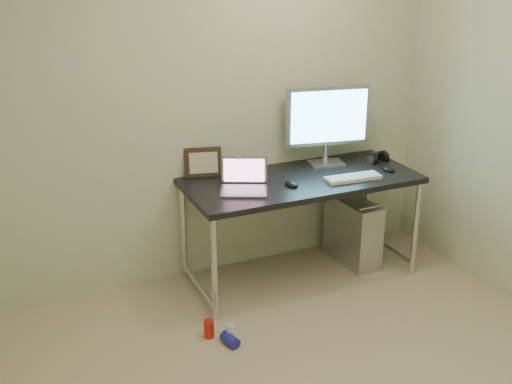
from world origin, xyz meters
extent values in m
cube|color=beige|center=(0.00, 1.75, 1.25)|extent=(3.50, 0.02, 2.50)
cube|color=black|center=(0.60, 1.40, 0.73)|extent=(1.62, 0.71, 0.04)
cylinder|color=silver|center=(-0.17, 1.08, 0.35)|extent=(0.04, 0.04, 0.71)
cylinder|color=silver|center=(-0.17, 1.71, 0.35)|extent=(0.04, 0.04, 0.71)
cylinder|color=silver|center=(1.37, 1.08, 0.35)|extent=(0.04, 0.04, 0.71)
cylinder|color=silver|center=(1.37, 1.71, 0.35)|extent=(0.04, 0.04, 0.71)
cylinder|color=silver|center=(-0.17, 1.40, 0.08)|extent=(0.04, 0.63, 0.04)
cylinder|color=silver|center=(1.37, 1.40, 0.08)|extent=(0.04, 0.63, 0.04)
cube|color=#ABABAF|center=(1.07, 1.43, 0.25)|extent=(0.24, 0.49, 0.49)
cylinder|color=#B4B5BD|center=(1.07, 1.23, 0.51)|extent=(0.18, 0.04, 0.02)
cylinder|color=#B4B5BD|center=(1.07, 1.63, 0.51)|extent=(0.18, 0.04, 0.02)
cylinder|color=black|center=(1.02, 1.70, 0.40)|extent=(0.01, 0.16, 0.69)
cylinder|color=black|center=(1.11, 1.68, 0.38)|extent=(0.02, 0.11, 0.71)
cylinder|color=red|center=(-0.27, 0.91, 0.06)|extent=(0.08, 0.08, 0.11)
cylinder|color=white|center=(-0.16, 0.82, 0.06)|extent=(0.06, 0.06, 0.11)
cylinder|color=#221FAA|center=(-0.19, 0.78, 0.03)|extent=(0.10, 0.14, 0.07)
cube|color=#B4B5BD|center=(0.13, 1.31, 0.76)|extent=(0.36, 0.32, 0.02)
cube|color=gray|center=(0.13, 1.31, 0.77)|extent=(0.32, 0.27, 0.00)
cube|color=gray|center=(0.18, 1.41, 0.86)|extent=(0.29, 0.17, 0.19)
cube|color=#845374|center=(0.18, 1.41, 0.86)|extent=(0.26, 0.14, 0.17)
cube|color=#B4B5BD|center=(0.90, 1.58, 0.76)|extent=(0.27, 0.22, 0.02)
cylinder|color=#B4B5BD|center=(0.90, 1.60, 0.83)|extent=(0.04, 0.04, 0.13)
cube|color=#B4B5BD|center=(0.90, 1.59, 1.11)|extent=(0.61, 0.15, 0.42)
cube|color=#66D3FC|center=(0.90, 1.56, 1.11)|extent=(0.55, 0.11, 0.37)
cube|color=silver|center=(0.91, 1.23, 0.76)|extent=(0.40, 0.15, 0.02)
ellipsoid|color=black|center=(1.24, 1.28, 0.77)|extent=(0.08, 0.12, 0.04)
ellipsoid|color=black|center=(0.47, 1.29, 0.77)|extent=(0.09, 0.13, 0.04)
cylinder|color=black|center=(1.22, 1.48, 0.78)|extent=(0.05, 0.10, 0.09)
cylinder|color=black|center=(1.34, 1.48, 0.78)|extent=(0.05, 0.10, 0.09)
cube|color=black|center=(1.28, 1.48, 0.83)|extent=(0.12, 0.03, 0.01)
cube|color=black|center=(-0.01, 1.70, 0.85)|extent=(0.27, 0.13, 0.21)
cylinder|color=silver|center=(0.25, 1.67, 0.80)|extent=(0.01, 0.01, 0.09)
cylinder|color=silver|center=(0.25, 1.67, 0.85)|extent=(0.05, 0.04, 0.04)
camera|label=1|loc=(-1.37, -2.27, 2.26)|focal=45.00mm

